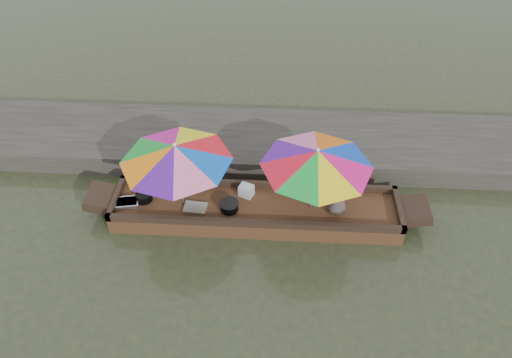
# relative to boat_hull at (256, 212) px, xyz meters

# --- Properties ---
(water) EXTENTS (80.00, 80.00, 0.00)m
(water) POSITION_rel_boat_hull_xyz_m (0.00, 0.00, -0.17)
(water) COLOR #2B3021
(water) RESTS_ON ground
(dock) EXTENTS (22.00, 2.20, 0.50)m
(dock) POSITION_rel_boat_hull_xyz_m (0.00, 2.20, 0.08)
(dock) COLOR #2D2B26
(dock) RESTS_ON ground
(boat_hull) EXTENTS (5.84, 1.20, 0.35)m
(boat_hull) POSITION_rel_boat_hull_xyz_m (0.00, 0.00, 0.00)
(boat_hull) COLOR #3D2112
(boat_hull) RESTS_ON water
(cooking_pot) EXTENTS (0.33, 0.33, 0.17)m
(cooking_pot) POSITION_rel_boat_hull_xyz_m (-2.30, 0.04, 0.26)
(cooking_pot) COLOR black
(cooking_pot) RESTS_ON boat_hull
(tray_crayfish) EXTENTS (0.51, 0.40, 0.09)m
(tray_crayfish) POSITION_rel_boat_hull_xyz_m (-2.62, -0.11, 0.22)
(tray_crayfish) COLOR silver
(tray_crayfish) RESTS_ON boat_hull
(tray_scallop) EXTENTS (0.49, 0.36, 0.06)m
(tray_scallop) POSITION_rel_boat_hull_xyz_m (-1.21, -0.16, 0.21)
(tray_scallop) COLOR silver
(tray_scallop) RESTS_ON boat_hull
(charcoal_grill) EXTENTS (0.37, 0.37, 0.17)m
(charcoal_grill) POSITION_rel_boat_hull_xyz_m (-0.53, -0.13, 0.26)
(charcoal_grill) COLOR black
(charcoal_grill) RESTS_ON boat_hull
(supply_bag) EXTENTS (0.34, 0.31, 0.26)m
(supply_bag) POSITION_rel_boat_hull_xyz_m (-0.21, 0.29, 0.30)
(supply_bag) COLOR silver
(supply_bag) RESTS_ON boat_hull
(vendor) EXTENTS (0.55, 0.45, 0.97)m
(vendor) POSITION_rel_boat_hull_xyz_m (1.63, -0.06, 0.66)
(vendor) COLOR #4C4640
(vendor) RESTS_ON boat_hull
(umbrella_bow) EXTENTS (2.40, 2.40, 1.55)m
(umbrella_bow) POSITION_rel_boat_hull_xyz_m (-1.49, 0.00, 0.95)
(umbrella_bow) COLOR red
(umbrella_bow) RESTS_ON boat_hull
(umbrella_stern) EXTENTS (2.13, 2.13, 1.55)m
(umbrella_stern) POSITION_rel_boat_hull_xyz_m (1.13, 0.00, 0.95)
(umbrella_stern) COLOR blue
(umbrella_stern) RESTS_ON boat_hull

